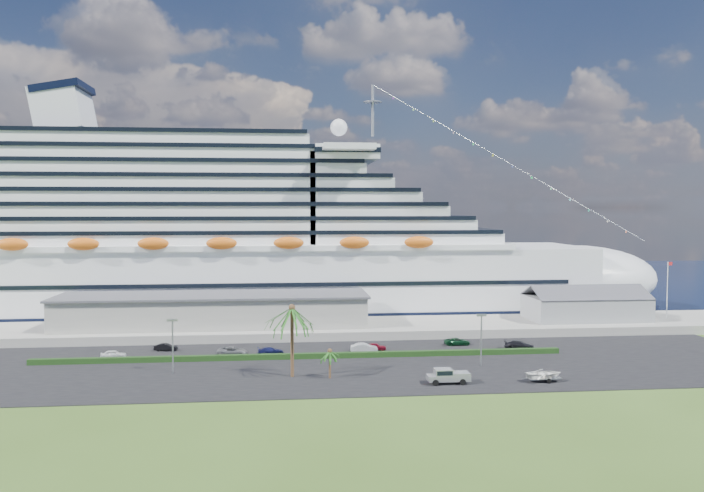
{
  "coord_description": "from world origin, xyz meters",
  "views": [
    {
      "loc": [
        -11.45,
        -97.12,
        25.27
      ],
      "look_at": [
        1.61,
        30.0,
        18.09
      ],
      "focal_mm": 35.0,
      "sensor_mm": 36.0,
      "label": 1
    }
  ],
  "objects": [
    {
      "name": "lamp_post_left",
      "position": [
        -28.0,
        8.0,
        5.34
      ],
      "size": [
        1.6,
        0.35,
        8.27
      ],
      "color": "gray",
      "rests_on": "asphalt_lot"
    },
    {
      "name": "parked_car_3",
      "position": [
        -13.46,
        19.73,
        0.76
      ],
      "size": [
        4.69,
        2.66,
        1.28
      ],
      "primitive_type": "imported",
      "rotation": [
        0.0,
        0.0,
        1.77
      ],
      "color": "#131745",
      "rests_on": "asphalt_lot"
    },
    {
      "name": "cruise_ship",
      "position": [
        -21.53,
        64.0,
        16.69
      ],
      "size": [
        191.0,
        38.0,
        54.0
      ],
      "color": "silver",
      "rests_on": "ground"
    },
    {
      "name": "parked_car_5",
      "position": [
        2.71,
        20.09,
        0.89
      ],
      "size": [
        4.84,
        2.13,
        1.55
      ],
      "primitive_type": "imported",
      "rotation": [
        0.0,
        0.0,
        1.46
      ],
      "color": "silver",
      "rests_on": "asphalt_lot"
    },
    {
      "name": "hedge",
      "position": [
        -8.0,
        16.0,
        0.57
      ],
      "size": [
        88.0,
        1.1,
        0.9
      ],
      "primitive_type": "cube",
      "color": "black",
      "rests_on": "asphalt_lot"
    },
    {
      "name": "lamp_post_right",
      "position": [
        20.0,
        8.0,
        5.34
      ],
      "size": [
        1.6,
        0.35,
        8.27
      ],
      "color": "gray",
      "rests_on": "asphalt_lot"
    },
    {
      "name": "parked_car_2",
      "position": [
        -19.9,
        19.81,
        0.83
      ],
      "size": [
        5.27,
        2.69,
        1.42
      ],
      "primitive_type": "imported",
      "rotation": [
        0.0,
        0.0,
        1.51
      ],
      "color": "slate",
      "rests_on": "asphalt_lot"
    },
    {
      "name": "parked_car_0",
      "position": [
        -39.48,
        19.36,
        0.82
      ],
      "size": [
        4.35,
        2.38,
        1.4
      ],
      "primitive_type": "imported",
      "rotation": [
        0.0,
        0.0,
        1.75
      ],
      "color": "white",
      "rests_on": "asphalt_lot"
    },
    {
      "name": "boat_trailer",
      "position": [
        26.13,
        -2.78,
        1.26
      ],
      "size": [
        6.06,
        4.09,
        1.72
      ],
      "color": "gray",
      "rests_on": "asphalt_lot"
    },
    {
      "name": "palm_short",
      "position": [
        -4.5,
        2.5,
        3.67
      ],
      "size": [
        3.53,
        3.53,
        4.56
      ],
      "color": "#47301E",
      "rests_on": "ground"
    },
    {
      "name": "ground",
      "position": [
        0.0,
        0.0,
        0.0
      ],
      "size": [
        420.0,
        420.0,
        0.0
      ],
      "primitive_type": "plane",
      "color": "#39551C",
      "rests_on": "ground"
    },
    {
      "name": "asphalt_lot",
      "position": [
        0.0,
        11.0,
        0.06
      ],
      "size": [
        140.0,
        38.0,
        0.12
      ],
      "primitive_type": "cube",
      "color": "black",
      "rests_on": "ground"
    },
    {
      "name": "terminal_building",
      "position": [
        -25.0,
        40.0,
        5.01
      ],
      "size": [
        61.0,
        15.0,
        6.3
      ],
      "color": "gray",
      "rests_on": "wharf"
    },
    {
      "name": "wharf",
      "position": [
        0.0,
        40.0,
        0.9
      ],
      "size": [
        240.0,
        20.0,
        1.8
      ],
      "primitive_type": "cube",
      "color": "gray",
      "rests_on": "ground"
    },
    {
      "name": "palm_tall",
      "position": [
        -10.0,
        4.0,
        9.2
      ],
      "size": [
        8.82,
        8.82,
        11.13
      ],
      "color": "#47301E",
      "rests_on": "ground"
    },
    {
      "name": "water",
      "position": [
        0.0,
        130.0,
        0.01
      ],
      "size": [
        420.0,
        160.0,
        0.02
      ],
      "primitive_type": "cube",
      "color": "black",
      "rests_on": "ground"
    },
    {
      "name": "parked_car_4",
      "position": [
        4.92,
        21.53,
        0.76
      ],
      "size": [
        3.88,
        1.84,
        1.28
      ],
      "primitive_type": "imported",
      "rotation": [
        0.0,
        0.0,
        1.48
      ],
      "color": "maroon",
      "rests_on": "asphalt_lot"
    },
    {
      "name": "port_shed",
      "position": [
        52.0,
        40.0,
        4.4
      ],
      "size": [
        24.0,
        12.31,
        7.37
      ],
      "color": "gray",
      "rests_on": "wharf"
    },
    {
      "name": "flagpole",
      "position": [
        70.04,
        40.0,
        8.27
      ],
      "size": [
        1.08,
        0.16,
        12.0
      ],
      "color": "silver",
      "rests_on": "wharf"
    },
    {
      "name": "parked_car_6",
      "position": [
        20.43,
        24.44,
        0.78
      ],
      "size": [
        4.82,
        2.4,
        1.31
      ],
      "primitive_type": "imported",
      "rotation": [
        0.0,
        0.0,
        1.62
      ],
      "color": "#0C331A",
      "rests_on": "asphalt_lot"
    },
    {
      "name": "parked_car_1",
      "position": [
        -31.83,
        24.74,
        0.77
      ],
      "size": [
        4.08,
        1.78,
        1.3
      ],
      "primitive_type": "imported",
      "rotation": [
        0.0,
        0.0,
        1.47
      ],
      "color": "black",
      "rests_on": "asphalt_lot"
    },
    {
      "name": "parked_car_7",
      "position": [
        30.47,
        19.77,
        0.87
      ],
      "size": [
        5.61,
        3.94,
        1.51
      ],
      "primitive_type": "imported",
      "rotation": [
        0.0,
        0.0,
        1.18
      ],
      "color": "black",
      "rests_on": "asphalt_lot"
    },
    {
      "name": "pickup_truck",
      "position": [
        12.05,
        -2.31,
        1.3
      ],
      "size": [
        6.1,
        2.44,
        2.16
      ],
      "color": "black",
      "rests_on": "asphalt_lot"
    }
  ]
}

